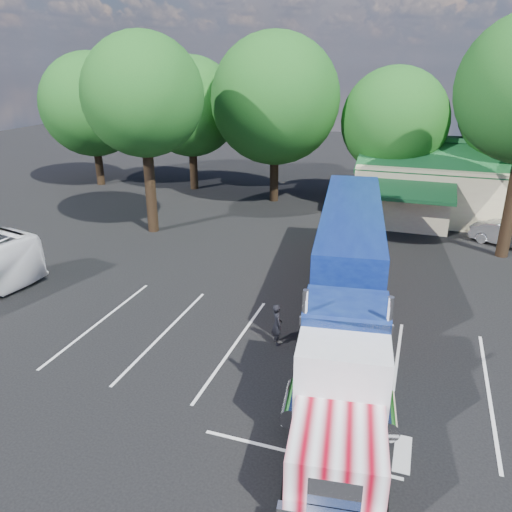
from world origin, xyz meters
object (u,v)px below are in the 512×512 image
(semi_truck, at_px, (349,263))
(silver_sedan, at_px, (508,235))
(bicycle, at_px, (316,276))
(woman, at_px, (277,324))

(semi_truck, height_order, silver_sedan, semi_truck)
(bicycle, xyz_separation_m, silver_sedan, (10.13, 9.50, 0.29))
(bicycle, relative_size, silver_sedan, 0.37)
(woman, bearing_deg, silver_sedan, -67.22)
(bicycle, bearing_deg, silver_sedan, 34.03)
(semi_truck, xyz_separation_m, silver_sedan, (8.13, 12.37, -1.86))
(semi_truck, relative_size, woman, 12.36)
(bicycle, height_order, silver_sedan, silver_sedan)
(woman, xyz_separation_m, bicycle, (0.27, 6.25, -0.46))
(woman, distance_m, bicycle, 6.27)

